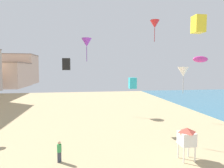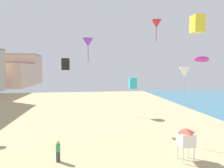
# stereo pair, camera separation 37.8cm
# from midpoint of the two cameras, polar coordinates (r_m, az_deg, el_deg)

# --- Properties ---
(boardwalk_hotel_distant) EXTENTS (18.15, 20.05, 9.81)m
(boardwalk_hotel_distant) POSITION_cam_midpoint_polar(r_m,az_deg,el_deg) (88.46, -29.81, 2.36)
(boardwalk_hotel_distant) COLOR beige
(boardwalk_hotel_distant) RESTS_ON ground
(boardwalk_hotel_furthest) EXTENTS (16.67, 15.16, 14.43)m
(boardwalk_hotel_furthest) POSITION_cam_midpoint_polar(r_m,az_deg,el_deg) (107.02, -26.04, 3.97)
(boardwalk_hotel_furthest) COLOR beige
(boardwalk_hotel_furthest) RESTS_ON ground
(kite_flyer) EXTENTS (0.34, 0.34, 1.64)m
(kite_flyer) POSITION_cam_midpoint_polar(r_m,az_deg,el_deg) (15.99, -15.99, -18.33)
(kite_flyer) COLOR #383D4C
(kite_flyer) RESTS_ON ground
(lifeguard_stand) EXTENTS (1.10, 1.10, 2.55)m
(lifeguard_stand) POSITION_cam_midpoint_polar(r_m,az_deg,el_deg) (16.43, 20.57, -14.39)
(lifeguard_stand) COLOR white
(lifeguard_stand) RESTS_ON ground
(kite_white_delta) EXTENTS (1.61, 1.61, 3.65)m
(kite_white_delta) POSITION_cam_midpoint_polar(r_m,az_deg,el_deg) (28.12, 19.99, 3.40)
(kite_white_delta) COLOR white
(kite_cyan_box) EXTENTS (0.78, 0.78, 1.23)m
(kite_cyan_box) POSITION_cam_midpoint_polar(r_m,az_deg,el_deg) (21.69, 5.59, 0.27)
(kite_cyan_box) COLOR #2DB7CC
(kite_black_box) EXTENTS (0.62, 0.62, 0.97)m
(kite_black_box) POSITION_cam_midpoint_polar(r_m,az_deg,el_deg) (16.52, -13.96, 5.69)
(kite_black_box) COLOR black
(kite_red_delta) EXTENTS (1.63, 1.63, 3.70)m
(kite_red_delta) POSITION_cam_midpoint_polar(r_m,az_deg,el_deg) (35.78, 12.19, 16.90)
(kite_red_delta) COLOR red
(kite_yellow_box) EXTENTS (0.76, 0.76, 1.19)m
(kite_yellow_box) POSITION_cam_midpoint_polar(r_m,az_deg,el_deg) (15.41, 23.48, 15.88)
(kite_yellow_box) COLOR yellow
(kite_purple_delta) EXTENTS (1.68, 1.68, 3.81)m
(kite_purple_delta) POSITION_cam_midpoint_polar(r_m,az_deg,el_deg) (32.81, -7.84, 12.06)
(kite_purple_delta) COLOR purple
(kite_magenta_parafoil) EXTENTS (1.91, 0.53, 0.74)m
(kite_magenta_parafoil) POSITION_cam_midpoint_polar(r_m,az_deg,el_deg) (25.17, 24.27, 6.68)
(kite_magenta_parafoil) COLOR #DB3D9E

